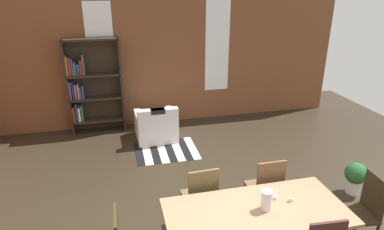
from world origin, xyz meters
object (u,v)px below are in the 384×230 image
Objects in this scene: vase_on_table at (266,200)px; bookshelf_tall at (91,86)px; dining_chair_head_right at (362,209)px; armchair_white at (156,126)px; potted_plant_by_shelf at (355,176)px; dining_table at (256,216)px; dining_chair_far_left at (201,196)px; dining_chair_far_right at (266,187)px.

bookshelf_tall reaches higher than vase_on_table.
armchair_white is (-1.99, 3.55, -0.23)m from dining_chair_head_right.
dining_chair_head_right reaches higher than potted_plant_by_shelf.
vase_on_table is (0.10, 0.00, 0.19)m from dining_table.
dining_table is at bearing -79.92° from armchair_white.
dining_chair_far_left is (-0.54, 0.68, -0.33)m from vase_on_table.
dining_chair_far_left reaches higher than armchair_white.
vase_on_table is 0.24× the size of dining_chair_head_right.
dining_chair_head_right is 1.00× the size of dining_chair_far_left.
potted_plant_by_shelf is (1.60, 0.25, -0.22)m from dining_chair_far_right.
dining_table is 1.37m from dining_chair_head_right.
dining_chair_far_right reaches higher than armchair_white.
vase_on_table is at bearing -78.32° from armchair_white.
bookshelf_tall is at bearing 127.14° from dining_chair_head_right.
armchair_white is at bearing 93.79° from dining_chair_far_left.
dining_table is 2.28m from potted_plant_by_shelf.
vase_on_table is at bearing -65.10° from bookshelf_tall.
armchair_white is at bearing -30.12° from bookshelf_tall.
vase_on_table is 0.24× the size of dining_chair_far_left.
armchair_white is (-0.73, 3.55, -0.57)m from vase_on_table.
potted_plant_by_shelf is at bearing 24.49° from dining_table.
dining_table is at bearing -123.10° from dining_chair_far_right.
dining_chair_head_right is 1.88× the size of potted_plant_by_shelf.
dining_chair_head_right is (1.36, -0.01, -0.14)m from dining_table.
dining_chair_far_left is at bearing -68.15° from bookshelf_tall.
vase_on_table is at bearing -116.62° from dining_chair_far_right.
dining_chair_head_right is at bearing -20.91° from dining_chair_far_left.
bookshelf_tall is 3.95× the size of potted_plant_by_shelf.
bookshelf_tall is at bearing 122.92° from dining_chair_far_right.
vase_on_table is 3.67m from armchair_white.
vase_on_table is 0.83m from dining_chair_far_right.
dining_chair_far_right is 1.64m from potted_plant_by_shelf.
dining_chair_head_right is 1.15× the size of armchair_white.
dining_chair_far_left is at bearing 122.89° from dining_table.
dining_table is at bearing -66.24° from bookshelf_tall.
dining_chair_far_right is at bearing 63.38° from vase_on_table.
dining_chair_far_left is 0.48× the size of bookshelf_tall.
dining_chair_head_right reaches higher than dining_table.
vase_on_table is at bearing 179.70° from dining_chair_head_right.
bookshelf_tall is at bearing 114.90° from vase_on_table.
vase_on_table reaches higher than dining_chair_far_right.
dining_chair_head_right is at bearing -126.23° from potted_plant_by_shelf.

